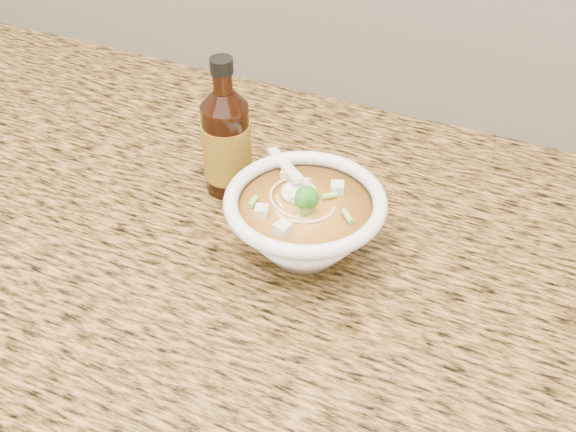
% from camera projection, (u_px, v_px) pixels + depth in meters
% --- Properties ---
extents(counter_slab, '(4.00, 0.68, 0.04)m').
position_uv_depth(counter_slab, '(251.00, 238.00, 0.85)').
color(counter_slab, '#A56C3C').
rests_on(counter_slab, cabinet).
extents(soup_bowl, '(0.17, 0.17, 0.10)m').
position_uv_depth(soup_bowl, '(305.00, 224.00, 0.78)').
color(soup_bowl, white).
rests_on(soup_bowl, counter_slab).
extents(hot_sauce_bottle, '(0.07, 0.07, 0.18)m').
position_uv_depth(hot_sauce_bottle, '(227.00, 142.00, 0.85)').
color(hot_sauce_bottle, '#321306').
rests_on(hot_sauce_bottle, counter_slab).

